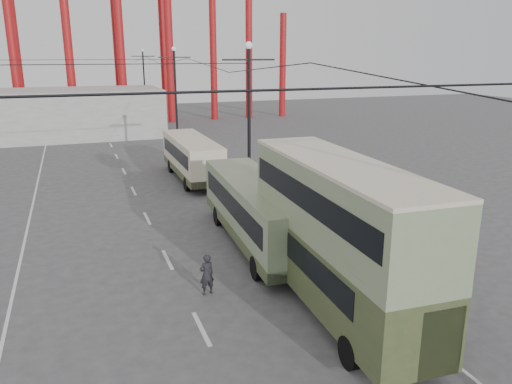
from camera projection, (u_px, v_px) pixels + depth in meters
name	position (u px, v px, depth m)	size (l,w,h in m)	color
road_markings	(141.00, 200.00, 30.47)	(12.52, 120.00, 0.01)	silver
lamp_post_mid	(249.00, 122.00, 29.83)	(3.20, 0.44, 9.32)	black
lamp_post_far	(176.00, 95.00, 49.73)	(3.20, 0.44, 9.32)	black
lamp_post_distant	(144.00, 83.00, 69.62)	(3.20, 0.44, 9.32)	black
fairground_shed	(55.00, 114.00, 52.78)	(22.00, 10.00, 5.00)	#969692
double_decker_bus	(338.00, 230.00, 16.63)	(2.89, 9.94, 5.29)	#394726
single_decker_green	(256.00, 209.00, 22.97)	(3.04, 10.84, 3.03)	gray
single_decker_cream	(192.00, 156.00, 35.11)	(2.42, 9.43, 2.93)	beige
pedestrian	(207.00, 274.00, 18.38)	(0.57, 0.38, 1.57)	black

